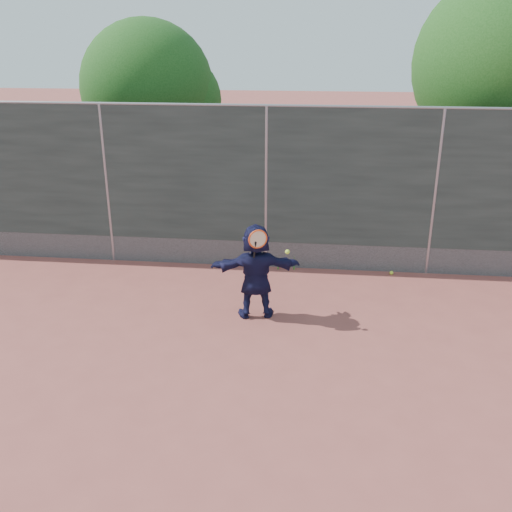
# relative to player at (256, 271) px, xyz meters

# --- Properties ---
(ground) EXTENTS (80.00, 80.00, 0.00)m
(ground) POSITION_rel_player_xyz_m (-0.04, -1.45, -0.75)
(ground) COLOR #9E4C42
(ground) RESTS_ON ground
(player) EXTENTS (1.45, 0.69, 1.50)m
(player) POSITION_rel_player_xyz_m (0.00, 0.00, 0.00)
(player) COLOR #141539
(player) RESTS_ON ground
(ball_ground) EXTENTS (0.07, 0.07, 0.07)m
(ball_ground) POSITION_rel_player_xyz_m (2.31, 1.90, -0.72)
(ball_ground) COLOR #D0FB37
(ball_ground) RESTS_ON ground
(fence) EXTENTS (20.00, 0.06, 3.03)m
(fence) POSITION_rel_player_xyz_m (-0.04, 2.05, 0.83)
(fence) COLOR #38423D
(fence) RESTS_ON ground
(swing_action) EXTENTS (0.61, 0.16, 0.51)m
(swing_action) POSITION_rel_player_xyz_m (0.09, -0.20, 0.56)
(swing_action) COLOR #F04C16
(swing_action) RESTS_ON ground
(tree_left) EXTENTS (3.15, 3.00, 4.53)m
(tree_left) POSITION_rel_player_xyz_m (-2.89, 5.10, 2.19)
(tree_left) COLOR #382314
(tree_left) RESTS_ON ground
(weed_clump) EXTENTS (0.68, 0.07, 0.30)m
(weed_clump) POSITION_rel_player_xyz_m (0.25, 1.93, -0.62)
(weed_clump) COLOR #387226
(weed_clump) RESTS_ON ground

